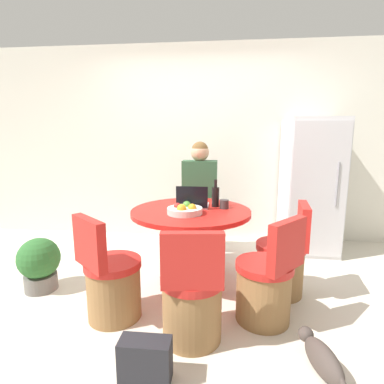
% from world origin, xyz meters
% --- Properties ---
extents(ground_plane, '(12.00, 12.00, 0.00)m').
position_xyz_m(ground_plane, '(0.00, 0.00, 0.00)').
color(ground_plane, beige).
extents(wall_back, '(7.00, 0.06, 2.60)m').
position_xyz_m(wall_back, '(0.00, 1.56, 1.30)').
color(wall_back, silver).
rests_on(wall_back, ground_plane).
extents(refrigerator, '(0.63, 0.71, 1.62)m').
position_xyz_m(refrigerator, '(1.42, 1.17, 0.81)').
color(refrigerator, silver).
rests_on(refrigerator, ground_plane).
extents(dining_table, '(1.12, 1.12, 0.73)m').
position_xyz_m(dining_table, '(0.07, 0.15, 0.54)').
color(dining_table, red).
rests_on(dining_table, ground_plane).
extents(chair_near_camera, '(0.44, 0.45, 0.84)m').
position_xyz_m(chair_near_camera, '(0.17, -0.69, 0.28)').
color(chair_near_camera, olive).
rests_on(chair_near_camera, ground_plane).
extents(chair_near_right_corner, '(0.51, 0.50, 0.84)m').
position_xyz_m(chair_near_right_corner, '(0.70, -0.41, 0.28)').
color(chair_near_right_corner, olive).
rests_on(chair_near_right_corner, ground_plane).
extents(chair_right_side, '(0.45, 0.44, 0.84)m').
position_xyz_m(chair_right_side, '(0.90, 0.03, 0.28)').
color(chair_right_side, olive).
rests_on(chair_right_side, ground_plane).
extents(chair_near_left_corner, '(0.50, 0.51, 0.84)m').
position_xyz_m(chair_near_left_corner, '(-0.48, -0.49, 0.28)').
color(chair_near_left_corner, olive).
rests_on(chair_near_left_corner, ground_plane).
extents(person_seated, '(0.40, 0.37, 1.35)m').
position_xyz_m(person_seated, '(0.09, 0.94, 0.74)').
color(person_seated, '#2D2D38').
rests_on(person_seated, ground_plane).
extents(laptop, '(0.30, 0.26, 0.22)m').
position_xyz_m(laptop, '(0.08, 0.24, 0.77)').
color(laptop, '#B7B7BC').
rests_on(laptop, dining_table).
extents(fruit_bowl, '(0.31, 0.31, 0.10)m').
position_xyz_m(fruit_bowl, '(0.03, -0.00, 0.76)').
color(fruit_bowl, beige).
rests_on(fruit_bowl, dining_table).
extents(coffee_cup, '(0.09, 0.09, 0.09)m').
position_xyz_m(coffee_cup, '(0.38, 0.23, 0.77)').
color(coffee_cup, '#383333').
rests_on(coffee_cup, dining_table).
extents(bottle, '(0.07, 0.07, 0.27)m').
position_xyz_m(bottle, '(0.29, 0.30, 0.83)').
color(bottle, black).
rests_on(bottle, dining_table).
extents(cat, '(0.21, 0.47, 0.19)m').
position_xyz_m(cat, '(0.97, -0.91, 0.10)').
color(cat, '#473D38').
rests_on(cat, ground_plane).
extents(potted_plant, '(0.37, 0.37, 0.49)m').
position_xyz_m(potted_plant, '(-1.30, -0.14, 0.26)').
color(potted_plant, slate).
rests_on(potted_plant, ground_plane).
extents(handbag, '(0.30, 0.14, 0.26)m').
position_xyz_m(handbag, '(-0.06, -1.07, 0.13)').
color(handbag, '#232328').
rests_on(handbag, ground_plane).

